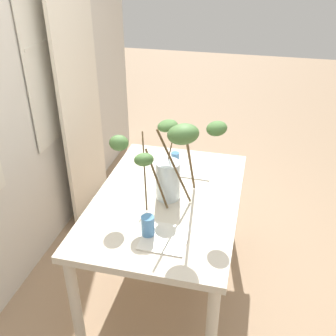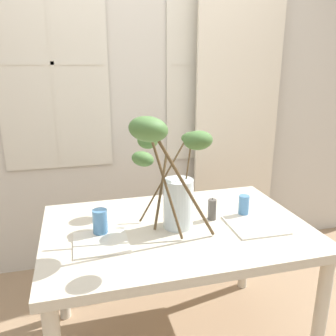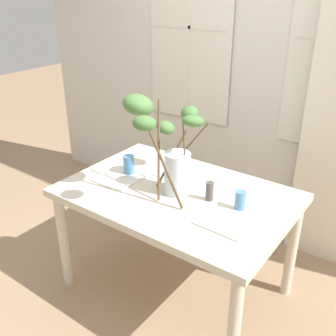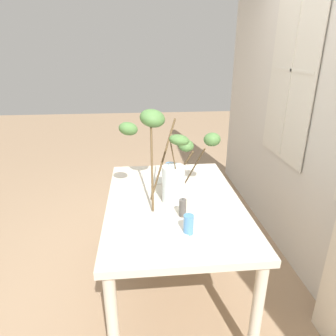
# 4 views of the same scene
# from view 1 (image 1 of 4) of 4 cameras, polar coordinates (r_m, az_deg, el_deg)

# --- Properties ---
(ground) EXTENTS (14.00, 14.00, 0.00)m
(ground) POSITION_cam_1_polar(r_m,az_deg,el_deg) (3.10, -0.13, -16.03)
(ground) COLOR #9E7F60
(curtain_sheer_side) EXTENTS (0.70, 0.03, 2.31)m
(curtain_sheer_side) POSITION_cam_1_polar(r_m,az_deg,el_deg) (3.39, -12.70, 10.78)
(curtain_sheer_side) COLOR silver
(curtain_sheer_side) RESTS_ON ground
(dining_table) EXTENTS (1.39, 0.94, 0.77)m
(dining_table) POSITION_cam_1_polar(r_m,az_deg,el_deg) (2.66, -0.14, -5.87)
(dining_table) COLOR beige
(dining_table) RESTS_ON ground
(vase_with_branches) EXTENTS (0.48, 0.72, 0.63)m
(vase_with_branches) POSITION_cam_1_polar(r_m,az_deg,el_deg) (2.40, 0.15, 1.00)
(vase_with_branches) COLOR silver
(vase_with_branches) RESTS_ON dining_table
(drinking_glass_blue_left) EXTENTS (0.08, 0.08, 0.13)m
(drinking_glass_blue_left) POSITION_cam_1_polar(r_m,az_deg,el_deg) (2.26, -2.92, -8.40)
(drinking_glass_blue_left) COLOR #4C84BC
(drinking_glass_blue_left) RESTS_ON dining_table
(drinking_glass_blue_right) EXTENTS (0.06, 0.06, 0.12)m
(drinking_glass_blue_right) POSITION_cam_1_polar(r_m,az_deg,el_deg) (2.92, 1.04, 1.19)
(drinking_glass_blue_right) COLOR #4C84BC
(drinking_glass_blue_right) RESTS_ON dining_table
(plate_square_left) EXTENTS (0.26, 0.26, 0.01)m
(plate_square_left) POSITION_cam_1_polar(r_m,az_deg,el_deg) (2.27, -0.50, -10.09)
(plate_square_left) COLOR silver
(plate_square_left) RESTS_ON dining_table
(plate_square_right) EXTENTS (0.29, 0.29, 0.01)m
(plate_square_right) POSITION_cam_1_polar(r_m,az_deg,el_deg) (2.92, 3.76, -0.08)
(plate_square_right) COLOR silver
(plate_square_right) RESTS_ON dining_table
(pillar_candle) EXTENTS (0.05, 0.05, 0.13)m
(pillar_candle) POSITION_cam_1_polar(r_m,az_deg,el_deg) (2.75, 0.28, -0.75)
(pillar_candle) COLOR #514C47
(pillar_candle) RESTS_ON dining_table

